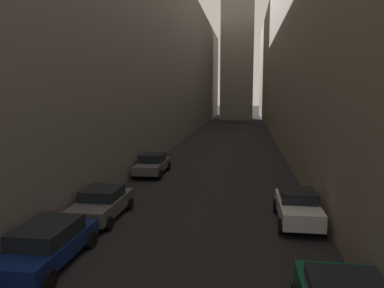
% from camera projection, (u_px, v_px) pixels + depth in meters
% --- Properties ---
extents(ground_plane, '(264.00, 264.00, 0.00)m').
position_uv_depth(ground_plane, '(229.00, 140.00, 46.87)').
color(ground_plane, black).
extents(building_block_left, '(10.64, 108.00, 19.85)m').
position_uv_depth(building_block_left, '(147.00, 61.00, 49.02)').
color(building_block_left, slate).
rests_on(building_block_left, ground).
extents(building_block_right, '(10.75, 108.00, 20.76)m').
position_uv_depth(building_block_right, '(320.00, 55.00, 45.94)').
color(building_block_right, '#756B5B').
rests_on(building_block_right, ground).
extents(parked_car_left_second, '(1.97, 4.51, 1.41)m').
position_uv_depth(parked_car_left_second, '(47.00, 243.00, 12.55)').
color(parked_car_left_second, navy).
rests_on(parked_car_left_second, ground).
extents(parked_car_left_third, '(1.98, 4.24, 1.40)m').
position_uv_depth(parked_car_left_third, '(102.00, 203.00, 17.27)').
color(parked_car_left_third, '#4C4C51').
rests_on(parked_car_left_third, ground).
extents(parked_car_left_far, '(1.93, 4.39, 1.47)m').
position_uv_depth(parked_car_left_far, '(152.00, 164.00, 26.67)').
color(parked_car_left_far, '#4C4C51').
rests_on(parked_car_left_far, ground).
extents(parked_car_right_third, '(1.88, 4.16, 1.46)m').
position_uv_depth(parked_car_right_third, '(298.00, 206.00, 16.63)').
color(parked_car_right_third, silver).
rests_on(parked_car_right_third, ground).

